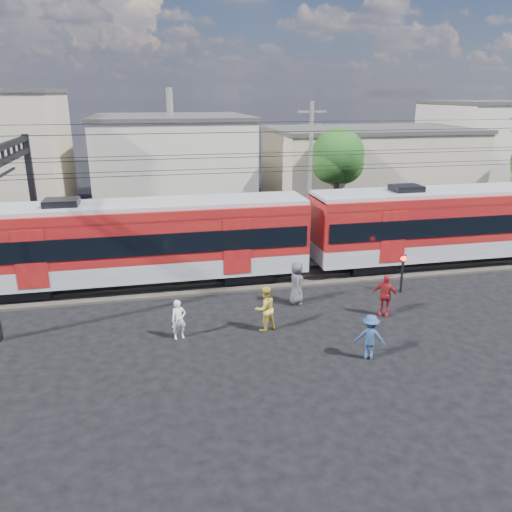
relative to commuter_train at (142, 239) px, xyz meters
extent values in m
plane|color=black|center=(4.48, -8.00, -2.40)|extent=(120.00, 120.00, 0.00)
cube|color=#2D2823|center=(4.48, 0.00, -2.34)|extent=(70.00, 3.40, 0.12)
cube|color=#59544C|center=(4.48, -0.75, -2.22)|extent=(70.00, 0.12, 0.12)
cube|color=#59544C|center=(4.48, 0.75, -2.22)|extent=(70.00, 0.12, 0.12)
cube|color=black|center=(-5.33, 0.00, -2.05)|extent=(2.40, 2.20, 0.70)
cube|color=black|center=(4.91, 0.00, -2.05)|extent=(2.40, 2.20, 0.70)
cube|color=gray|center=(-0.21, 0.00, -1.25)|extent=(16.00, 3.00, 0.90)
cube|color=maroon|center=(-0.21, 0.00, 0.40)|extent=(16.00, 3.00, 2.40)
cube|color=black|center=(-0.21, 0.00, 0.15)|extent=(15.68, 3.08, 0.95)
cube|color=gray|center=(-0.21, 0.00, 1.65)|extent=(16.00, 2.60, 0.25)
cube|color=black|center=(11.47, 0.00, -2.05)|extent=(2.40, 2.20, 0.70)
cube|color=gray|center=(16.59, 0.00, -1.25)|extent=(16.00, 3.00, 0.90)
cube|color=maroon|center=(16.59, 0.00, 0.40)|extent=(16.00, 3.00, 2.40)
cube|color=black|center=(16.59, 0.00, 0.15)|extent=(15.68, 3.08, 0.95)
cube|color=gray|center=(16.59, 0.00, 1.65)|extent=(16.00, 2.60, 0.25)
cube|color=black|center=(-5.52, 4.50, 1.10)|extent=(0.30, 0.30, 7.00)
cube|color=black|center=(-5.52, 0.00, 4.40)|extent=(0.25, 9.30, 0.25)
cube|color=black|center=(-5.52, 0.00, 3.80)|extent=(0.25, 9.30, 0.25)
cylinder|color=black|center=(4.48, -0.70, 3.10)|extent=(70.00, 0.03, 0.03)
cylinder|color=black|center=(4.48, 0.70, 3.10)|extent=(70.00, 0.03, 0.03)
cylinder|color=black|center=(4.48, -0.70, 3.80)|extent=(70.00, 0.03, 0.03)
cylinder|color=black|center=(4.48, 0.70, 3.80)|extent=(70.00, 0.03, 0.03)
cylinder|color=black|center=(4.48, -3.50, 5.10)|extent=(70.00, 0.03, 0.03)
cylinder|color=black|center=(4.48, 3.50, 5.10)|extent=(70.00, 0.03, 0.03)
cube|color=#BDB7A5|center=(2.48, 19.00, 1.10)|extent=(12.00, 12.00, 7.00)
cube|color=#3F3D3A|center=(2.48, 19.00, 4.75)|extent=(12.24, 12.24, 0.30)
cube|color=#B8A78C|center=(18.48, 16.00, 0.60)|extent=(16.00, 10.00, 6.00)
cube|color=#3F3D3A|center=(18.48, 16.00, 3.75)|extent=(16.32, 10.20, 0.30)
cube|color=#BDB7A5|center=(32.48, 20.00, 1.60)|extent=(10.00, 10.00, 8.00)
cube|color=#3F3D3A|center=(32.48, 20.00, 5.75)|extent=(10.20, 10.20, 0.30)
cylinder|color=slate|center=(10.48, 7.00, 1.85)|extent=(0.24, 0.24, 8.50)
cube|color=slate|center=(10.48, 7.00, 5.50)|extent=(1.80, 0.12, 0.12)
cube|color=slate|center=(10.48, 7.00, 4.70)|extent=(1.40, 0.12, 0.12)
cylinder|color=#382619|center=(13.48, 10.00, -0.44)|extent=(0.36, 0.36, 3.92)
sphere|color=#1D4413|center=(13.48, 10.00, 2.50)|extent=(3.64, 3.64, 3.64)
sphere|color=#1D4413|center=(14.08, 10.30, 1.80)|extent=(2.80, 2.80, 2.80)
imported|color=silver|center=(1.25, -5.73, -1.63)|extent=(0.64, 0.50, 1.55)
imported|color=gold|center=(4.62, -5.74, -1.48)|extent=(1.08, 0.96, 1.84)
imported|color=navy|center=(7.71, -8.68, -1.57)|extent=(1.22, 0.98, 1.66)
imported|color=maroon|center=(9.84, -5.45, -1.50)|extent=(1.10, 1.01, 1.81)
imported|color=#434448|center=(6.58, -3.48, -1.43)|extent=(0.81, 1.06, 1.95)
cylinder|color=black|center=(11.79, -3.22, -1.54)|extent=(0.12, 0.12, 1.73)
sphere|color=#FF140C|center=(11.79, -3.22, -0.72)|extent=(0.27, 0.27, 0.27)
cube|color=black|center=(11.79, -3.22, -0.72)|extent=(0.24, 0.06, 0.34)
camera|label=1|loc=(0.51, -23.22, 6.55)|focal=35.00mm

